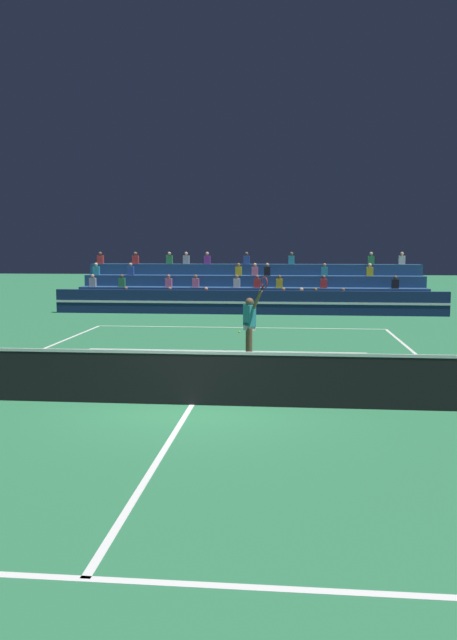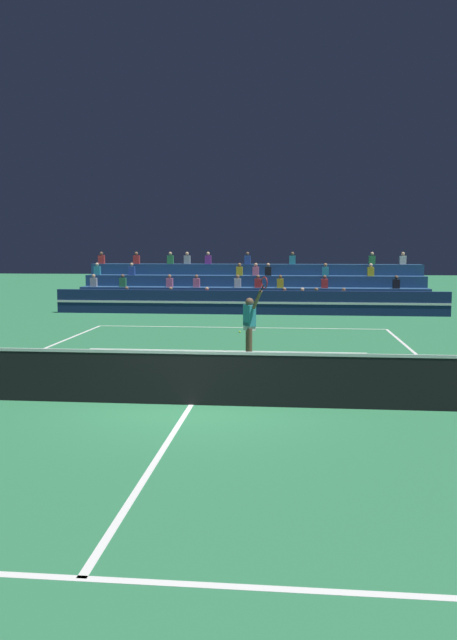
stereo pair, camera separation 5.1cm
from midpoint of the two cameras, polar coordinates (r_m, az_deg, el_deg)
ground_plane at (r=12.21m, az=-3.31°, el=-7.76°), size 120.00×120.00×0.00m
court_lines at (r=12.21m, az=-3.31°, el=-7.74°), size 11.10×23.90×0.01m
tennis_net at (r=12.09m, az=-3.32°, el=-5.26°), size 12.00×0.10×1.10m
sponsor_banner_wall at (r=28.53m, az=1.89°, el=1.61°), size 18.00×0.26×1.10m
bleacher_stand at (r=31.66m, az=2.25°, el=2.62°), size 17.11×3.80×2.83m
tennis_player at (r=16.62m, az=2.05°, el=-0.46°), size 0.73×1.08×2.37m
tennis_ball at (r=22.40m, az=1.10°, el=-1.08°), size 0.07×0.07×0.07m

